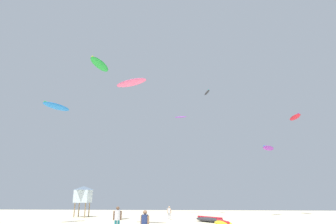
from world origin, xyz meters
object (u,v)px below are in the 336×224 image
(kite_aloft_2, at_px, (100,64))
(kite_aloft_5, at_px, (268,148))
(lifeguard_tower, at_px, (83,194))
(kite_aloft_1, at_px, (181,117))
(kite_aloft_0, at_px, (56,106))
(kite_aloft_6, at_px, (207,93))
(person_midground, at_px, (169,212))
(kite_grounded_mid, at_px, (209,219))
(kite_aloft_7, at_px, (295,117))
(kite_aloft_3, at_px, (131,83))
(person_left, at_px, (117,218))
(kite_grounded_far, at_px, (223,223))
(person_foreground, at_px, (145,224))

(kite_aloft_2, distance_m, kite_aloft_5, 29.39)
(lifeguard_tower, bearing_deg, kite_aloft_1, 40.30)
(kite_aloft_0, distance_m, kite_aloft_6, 29.49)
(person_midground, relative_size, kite_grounded_mid, 0.34)
(kite_grounded_mid, bearing_deg, kite_aloft_7, 46.39)
(kite_aloft_2, height_order, kite_aloft_3, kite_aloft_2)
(person_left, bearing_deg, kite_grounded_mid, -44.34)
(lifeguard_tower, height_order, kite_aloft_2, kite_aloft_2)
(person_midground, xyz_separation_m, kite_grounded_mid, (4.59, -2.90, -0.63))
(person_midground, bearing_deg, kite_aloft_0, -41.99)
(lifeguard_tower, xyz_separation_m, kite_aloft_5, (27.68, 6.54, 7.22))
(person_midground, height_order, kite_aloft_7, kite_aloft_7)
(kite_grounded_far, bearing_deg, kite_aloft_5, 63.63)
(person_midground, height_order, person_left, person_left)
(kite_aloft_3, xyz_separation_m, kite_aloft_5, (18.13, 20.17, -3.54))
(person_foreground, distance_m, kite_aloft_5, 34.81)
(kite_aloft_6, bearing_deg, kite_aloft_5, -17.89)
(kite_grounded_far, xyz_separation_m, kite_aloft_6, (0.15, 22.06, 21.17))
(person_left, height_order, kite_grounded_mid, person_left)
(person_foreground, height_order, kite_grounded_mid, person_foreground)
(person_foreground, xyz_separation_m, kite_aloft_2, (-8.39, 13.53, 16.93))
(kite_grounded_far, bearing_deg, person_left, -138.81)
(kite_aloft_0, bearing_deg, kite_grounded_mid, 16.60)
(kite_aloft_1, bearing_deg, kite_grounded_far, -78.36)
(person_foreground, relative_size, kite_grounded_far, 0.38)
(kite_aloft_5, bearing_deg, person_midground, -143.27)
(person_left, bearing_deg, kite_aloft_3, -5.93)
(person_left, relative_size, kite_aloft_3, 0.47)
(person_foreground, distance_m, kite_grounded_far, 12.31)
(kite_grounded_mid, height_order, kite_aloft_2, kite_aloft_2)
(kite_aloft_5, bearing_deg, kite_aloft_0, -144.53)
(kite_aloft_7, bearing_deg, kite_aloft_3, -135.99)
(lifeguard_tower, distance_m, kite_aloft_0, 15.27)
(person_foreground, relative_size, person_midground, 1.09)
(person_foreground, height_order, kite_aloft_1, kite_aloft_1)
(kite_grounded_far, bearing_deg, kite_grounded_mid, 101.40)
(person_left, height_order, kite_aloft_6, kite_aloft_6)
(person_midground, height_order, lifeguard_tower, lifeguard_tower)
(person_midground, bearing_deg, kite_aloft_2, -40.99)
(kite_aloft_0, relative_size, kite_aloft_3, 0.86)
(kite_grounded_mid, distance_m, kite_aloft_0, 20.47)
(kite_aloft_1, distance_m, kite_aloft_6, 6.75)
(kite_aloft_6, bearing_deg, person_midground, -111.98)
(person_left, relative_size, kite_aloft_0, 0.54)
(person_foreground, height_order, kite_aloft_3, kite_aloft_3)
(kite_aloft_3, bearing_deg, person_midground, 70.97)
(kite_aloft_1, bearing_deg, kite_aloft_7, -5.05)
(person_midground, relative_size, kite_aloft_3, 0.40)
(person_foreground, bearing_deg, lifeguard_tower, 53.25)
(person_left, bearing_deg, kite_aloft_6, -29.67)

